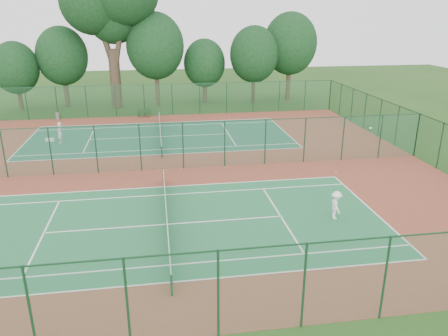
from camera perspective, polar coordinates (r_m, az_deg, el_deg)
The scene contains 20 objects.
ground at distance 32.44m, azimuth -7.99°, elevation -0.16°, with size 120.00×120.00×0.00m, color #234816.
red_pad at distance 32.44m, azimuth -7.99°, elevation -0.15°, with size 40.00×36.00×0.01m, color brown.
court_near at distance 24.15m, azimuth -7.47°, elevation -7.31°, with size 23.77×10.97×0.01m, color #226B3D.
court_far at distance 41.03m, azimuth -8.29°, elevation 4.08°, with size 23.77×10.97×0.01m, color #1C593E.
fence_north at distance 49.41m, azimuth -8.59°, elevation 8.80°, with size 40.00×0.09×3.50m.
fence_south at distance 15.54m, azimuth -6.63°, elevation -16.54°, with size 40.00×0.09×3.50m.
fence_east at distance 37.77m, azimuth 23.88°, elevation 3.96°, with size 0.09×36.00×3.50m.
fence_divider at distance 31.90m, azimuth -8.13°, elevation 2.82°, with size 40.00×0.09×3.50m.
tennis_net_near at distance 23.92m, azimuth -7.52°, elevation -6.18°, with size 0.10×12.90×0.97m.
tennis_net_far at distance 40.89m, azimuth -8.33°, elevation 4.79°, with size 0.10×12.90×0.97m.
player_near at distance 25.02m, azimuth 14.41°, elevation -4.72°, with size 1.05×0.61×1.63m, color white.
player_far at distance 41.05m, azimuth -20.67°, elevation 4.35°, with size 0.67×0.44×1.84m, color silver.
trash_bin at distance 50.35m, azimuth -20.91°, elevation 6.34°, with size 0.43×0.43×0.78m, color gray.
bench at distance 49.15m, azimuth -10.42°, elevation 7.12°, with size 1.52×0.54×0.92m.
kit_bag at distance 42.09m, azimuth -21.79°, elevation 3.45°, with size 0.76×0.28×0.28m, color silver.
stray_ball_a at distance 32.11m, azimuth -5.59°, elevation -0.19°, with size 0.06×0.06×0.06m, color #BDD431.
stray_ball_b at distance 32.37m, azimuth 0.06°, elevation 0.07°, with size 0.07×0.07×0.07m, color #C0D130.
stray_ball_c at distance 32.23m, azimuth -8.51°, elevation -0.24°, with size 0.07×0.07×0.07m, color #D8E735.
big_tree at distance 54.03m, azimuth -14.64°, elevation 20.37°, with size 11.13×8.15×17.10m.
evergreen_row at distance 55.88m, azimuth -8.07°, elevation 8.24°, with size 39.00×5.00×12.00m, color black, non-canonical shape.
Camera 1 is at (-0.23, -30.55, 10.91)m, focal length 35.00 mm.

